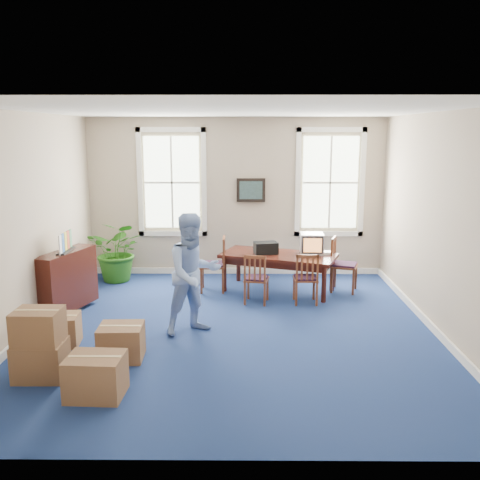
{
  "coord_description": "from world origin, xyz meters",
  "views": [
    {
      "loc": [
        0.16,
        -7.58,
        2.92
      ],
      "look_at": [
        0.1,
        0.6,
        1.25
      ],
      "focal_mm": 40.0,
      "sensor_mm": 36.0,
      "label": 1
    }
  ],
  "objects_px": {
    "crt_tv": "(312,243)",
    "chair_near_left": "(256,278)",
    "man": "(194,274)",
    "potted_plant": "(118,251)",
    "conference_table": "(278,273)",
    "cardboard_boxes": "(61,339)",
    "credenza": "(67,284)"
  },
  "relations": [
    {
      "from": "crt_tv",
      "to": "chair_near_left",
      "type": "xyz_separation_m",
      "value": [
        -1.03,
        -0.75,
        -0.45
      ]
    },
    {
      "from": "man",
      "to": "potted_plant",
      "type": "distance_m",
      "value": 3.26
    },
    {
      "from": "conference_table",
      "to": "cardboard_boxes",
      "type": "distance_m",
      "value": 4.51
    },
    {
      "from": "man",
      "to": "cardboard_boxes",
      "type": "relative_size",
      "value": 1.13
    },
    {
      "from": "potted_plant",
      "to": "conference_table",
      "type": "bearing_deg",
      "value": -11.95
    },
    {
      "from": "crt_tv",
      "to": "cardboard_boxes",
      "type": "relative_size",
      "value": 0.29
    },
    {
      "from": "chair_near_left",
      "to": "man",
      "type": "xyz_separation_m",
      "value": [
        -0.95,
        -1.38,
        0.45
      ]
    },
    {
      "from": "credenza",
      "to": "man",
      "type": "bearing_deg",
      "value": -3.58
    },
    {
      "from": "man",
      "to": "cardboard_boxes",
      "type": "distance_m",
      "value": 2.09
    },
    {
      "from": "potted_plant",
      "to": "cardboard_boxes",
      "type": "xyz_separation_m",
      "value": [
        0.26,
        -4.14,
        -0.16
      ]
    },
    {
      "from": "credenza",
      "to": "cardboard_boxes",
      "type": "bearing_deg",
      "value": -55.66
    },
    {
      "from": "conference_table",
      "to": "potted_plant",
      "type": "height_order",
      "value": "potted_plant"
    },
    {
      "from": "chair_near_left",
      "to": "potted_plant",
      "type": "xyz_separation_m",
      "value": [
        -2.69,
        1.36,
        0.17
      ]
    },
    {
      "from": "conference_table",
      "to": "cardboard_boxes",
      "type": "relative_size",
      "value": 1.31
    },
    {
      "from": "chair_near_left",
      "to": "man",
      "type": "bearing_deg",
      "value": 66.03
    },
    {
      "from": "chair_near_left",
      "to": "cardboard_boxes",
      "type": "relative_size",
      "value": 0.56
    },
    {
      "from": "chair_near_left",
      "to": "credenza",
      "type": "bearing_deg",
      "value": 20.28
    },
    {
      "from": "chair_near_left",
      "to": "potted_plant",
      "type": "relative_size",
      "value": 0.73
    },
    {
      "from": "potted_plant",
      "to": "chair_near_left",
      "type": "bearing_deg",
      "value": -26.86
    },
    {
      "from": "conference_table",
      "to": "cardboard_boxes",
      "type": "height_order",
      "value": "cardboard_boxes"
    },
    {
      "from": "conference_table",
      "to": "man",
      "type": "distance_m",
      "value": 2.55
    },
    {
      "from": "chair_near_left",
      "to": "potted_plant",
      "type": "bearing_deg",
      "value": -16.4
    },
    {
      "from": "credenza",
      "to": "cardboard_boxes",
      "type": "xyz_separation_m",
      "value": [
        0.66,
        -2.25,
        -0.03
      ]
    },
    {
      "from": "crt_tv",
      "to": "man",
      "type": "bearing_deg",
      "value": -130.23
    },
    {
      "from": "man",
      "to": "credenza",
      "type": "xyz_separation_m",
      "value": [
        -2.14,
        0.85,
        -0.41
      ]
    },
    {
      "from": "conference_table",
      "to": "credenza",
      "type": "bearing_deg",
      "value": -140.44
    },
    {
      "from": "crt_tv",
      "to": "man",
      "type": "distance_m",
      "value": 2.91
    },
    {
      "from": "chair_near_left",
      "to": "man",
      "type": "height_order",
      "value": "man"
    },
    {
      "from": "man",
      "to": "cardboard_boxes",
      "type": "xyz_separation_m",
      "value": [
        -1.48,
        -1.4,
        -0.44
      ]
    },
    {
      "from": "conference_table",
      "to": "chair_near_left",
      "type": "relative_size",
      "value": 2.34
    },
    {
      "from": "man",
      "to": "credenza",
      "type": "height_order",
      "value": "man"
    },
    {
      "from": "chair_near_left",
      "to": "man",
      "type": "distance_m",
      "value": 1.73
    }
  ]
}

